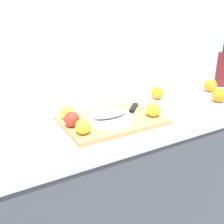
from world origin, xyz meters
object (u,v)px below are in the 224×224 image
Objects in this scene: lemon_0 at (83,127)px; orange_0 at (219,95)px; chef_knife at (136,104)px; wine_bottle at (222,68)px; cutting_board at (112,120)px; white_plate at (110,119)px; fish_fillet at (110,114)px.

orange_0 is (0.84, 0.04, -0.01)m from lemon_0.
lemon_0 is (-0.36, -0.17, 0.02)m from chef_knife.
wine_bottle is (1.14, 0.27, 0.07)m from lemon_0.
cutting_board is 1.41× the size of wine_bottle.
cutting_board is 2.05× the size of white_plate.
orange_0 is at bearing 2.96° from lemon_0.
wine_bottle is (0.78, 0.11, 0.09)m from chef_knife.
wine_bottle is at bearing -37.40° from chef_knife.
white_plate is 1.33× the size of fish_fillet.
fish_fillet is 2.01× the size of orange_0.
wine_bottle is at bearing 11.94° from fish_fillet.
white_plate is at bearing -168.06° from wine_bottle.
lemon_0 reaches higher than chef_knife.
orange_0 is (0.68, -0.02, -0.01)m from fish_fillet.
chef_knife is 0.79m from wine_bottle.
white_plate is 3.50× the size of lemon_0.
fish_fillet is at bearing -168.06° from wine_bottle.
orange_0 is at bearing -1.89° from fish_fillet.
orange_0 is at bearing -3.52° from cutting_board.
lemon_0 is at bearing -154.47° from cutting_board.
fish_fillet is at bearing -140.59° from cutting_board.
white_plate is 0.69× the size of wine_bottle.
cutting_board is at bearing 39.41° from white_plate.
white_plate is 1.01m from wine_bottle.
white_plate is 0.96× the size of chef_knife.
white_plate is at bearing 161.00° from chef_knife.
cutting_board is 5.49× the size of orange_0.
white_plate is at bearing -140.59° from cutting_board.
cutting_board is 0.20m from chef_knife.
orange_0 reaches higher than cutting_board.
wine_bottle is at bearing 37.69° from orange_0.
lemon_0 is 0.84m from orange_0.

